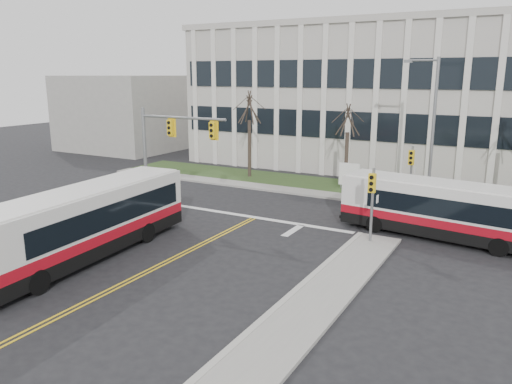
% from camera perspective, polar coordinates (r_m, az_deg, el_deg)
% --- Properties ---
extents(ground, '(120.00, 120.00, 0.00)m').
position_cam_1_polar(ground, '(22.78, -10.31, -7.95)').
color(ground, black).
rests_on(ground, ground).
extents(sidewalk_east, '(2.00, 26.00, 0.14)m').
position_cam_1_polar(sidewalk_east, '(15.20, 0.32, -18.96)').
color(sidewalk_east, '#9E9B93').
rests_on(sidewalk_east, ground).
extents(sidewalk_cross, '(44.00, 1.60, 0.14)m').
position_cam_1_polar(sidewalk_cross, '(33.63, 13.28, -0.98)').
color(sidewalk_cross, '#9E9B93').
rests_on(sidewalk_cross, ground).
extents(building_lawn, '(44.00, 5.00, 0.12)m').
position_cam_1_polar(building_lawn, '(36.27, 14.52, -0.03)').
color(building_lawn, '#2E441D').
rests_on(building_lawn, ground).
extents(office_building, '(40.00, 16.00, 12.00)m').
position_cam_1_polar(office_building, '(47.12, 18.77, 10.00)').
color(office_building, '#B7B2A9').
rests_on(office_building, ground).
extents(building_annex, '(12.00, 12.00, 8.00)m').
position_cam_1_polar(building_annex, '(58.12, -14.21, 8.83)').
color(building_annex, '#9E9B93').
rests_on(building_annex, ground).
extents(mast_arm_signal, '(6.11, 0.38, 6.20)m').
position_cam_1_polar(mast_arm_signal, '(30.60, -10.33, 5.76)').
color(mast_arm_signal, slate).
rests_on(mast_arm_signal, ground).
extents(signal_pole_near, '(0.34, 0.39, 3.80)m').
position_cam_1_polar(signal_pole_near, '(24.71, 13.12, -0.31)').
color(signal_pole_near, slate).
rests_on(signal_pole_near, ground).
extents(signal_pole_far, '(0.34, 0.39, 3.80)m').
position_cam_1_polar(signal_pole_far, '(32.81, 17.30, 2.77)').
color(signal_pole_far, slate).
rests_on(signal_pole_far, ground).
extents(streetlight, '(2.15, 0.25, 9.20)m').
position_cam_1_polar(streetlight, '(33.08, 19.33, 7.42)').
color(streetlight, slate).
rests_on(streetlight, ground).
extents(directory_sign, '(1.50, 0.12, 2.00)m').
position_cam_1_polar(directory_sign, '(36.25, 10.60, 1.96)').
color(directory_sign, slate).
rests_on(directory_sign, ground).
extents(tree_left, '(1.80, 1.80, 7.70)m').
position_cam_1_polar(tree_left, '(39.60, -0.76, 9.48)').
color(tree_left, '#42352B').
rests_on(tree_left, ground).
extents(tree_mid, '(1.80, 1.80, 6.82)m').
position_cam_1_polar(tree_mid, '(36.54, 10.46, 7.95)').
color(tree_mid, '#42352B').
rests_on(tree_mid, ground).
extents(bus_main, '(3.36, 11.95, 3.15)m').
position_cam_1_polar(bus_main, '(23.78, -19.07, -3.56)').
color(bus_main, silver).
rests_on(bus_main, ground).
extents(bus_cross, '(10.90, 3.67, 2.85)m').
position_cam_1_polar(bus_cross, '(26.84, 21.08, -2.16)').
color(bus_cross, silver).
rests_on(bus_cross, ground).
extents(newspaper_box_red, '(0.62, 0.59, 0.95)m').
position_cam_1_polar(newspaper_box_red, '(26.68, -25.53, -4.81)').
color(newspaper_box_red, '#A9152C').
rests_on(newspaper_box_red, ground).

